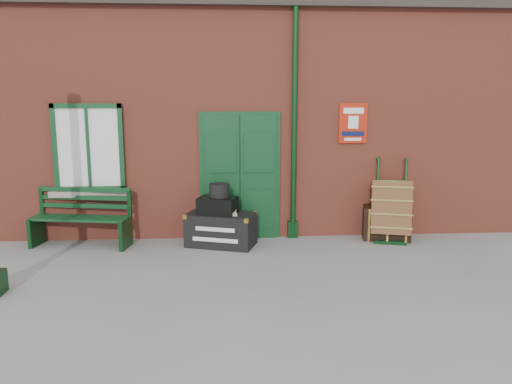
{
  "coord_description": "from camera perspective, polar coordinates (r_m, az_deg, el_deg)",
  "views": [
    {
      "loc": [
        -0.59,
        -7.26,
        2.46
      ],
      "look_at": [
        -0.07,
        0.6,
        1.0
      ],
      "focal_mm": 35.0,
      "sensor_mm": 36.0,
      "label": 1
    }
  ],
  "objects": [
    {
      "name": "strongbox",
      "position": [
        8.45,
        -4.39,
        -1.53
      ],
      "size": [
        0.73,
        0.62,
        0.28
      ],
      "primitive_type": "cube",
      "rotation": [
        0.0,
        0.0,
        -0.32
      ],
      "color": "black",
      "rests_on": "houdini_trunk"
    },
    {
      "name": "hatbox",
      "position": [
        8.43,
        -4.21,
        0.2
      ],
      "size": [
        0.43,
        0.43,
        0.22
      ],
      "primitive_type": "cylinder",
      "rotation": [
        0.0,
        0.0,
        -0.32
      ],
      "color": "black",
      "rests_on": "strongbox"
    },
    {
      "name": "porter_trolley",
      "position": [
        9.15,
        15.14,
        -1.94
      ],
      "size": [
        0.85,
        0.89,
        1.41
      ],
      "rotation": [
        0.0,
        0.0,
        -0.27
      ],
      "color": "black",
      "rests_on": "ground"
    },
    {
      "name": "dark_trunk",
      "position": [
        9.25,
        14.68,
        -3.39
      ],
      "size": [
        0.92,
        0.71,
        0.59
      ],
      "primitive_type": "cube",
      "rotation": [
        0.0,
        0.0,
        -0.23
      ],
      "color": "black",
      "rests_on": "ground"
    },
    {
      "name": "suitcase_front",
      "position": [
        8.54,
        -2.55,
        -4.06
      ],
      "size": [
        0.36,
        0.48,
        0.63
      ],
      "primitive_type": "cube",
      "rotation": [
        0.0,
        -0.23,
        0.1
      ],
      "color": "tan",
      "rests_on": "ground"
    },
    {
      "name": "ground",
      "position": [
        7.68,
        0.84,
        -8.17
      ],
      "size": [
        80.0,
        80.0,
        0.0
      ],
      "primitive_type": "plane",
      "color": "gray",
      "rests_on": "ground"
    },
    {
      "name": "houdini_trunk",
      "position": [
        8.55,
        -4.02,
        -4.29
      ],
      "size": [
        1.26,
        0.94,
        0.56
      ],
      "primitive_type": "cube",
      "rotation": [
        0.0,
        0.0,
        -0.32
      ],
      "color": "black",
      "rests_on": "ground"
    },
    {
      "name": "suitcase_back",
      "position": [
        8.62,
        -3.76,
        -3.59
      ],
      "size": [
        0.37,
        0.53,
        0.73
      ],
      "primitive_type": "cube",
      "rotation": [
        0.0,
        -0.17,
        0.1
      ],
      "color": "tan",
      "rests_on": "ground"
    },
    {
      "name": "bench",
      "position": [
        8.99,
        -19.28,
        -2.61
      ],
      "size": [
        1.71,
        0.78,
        1.02
      ],
      "rotation": [
        0.0,
        0.0,
        -0.17
      ],
      "color": "#0F3A1C",
      "rests_on": "ground"
    },
    {
      "name": "station_building",
      "position": [
        10.77,
        -0.66,
        8.92
      ],
      "size": [
        10.3,
        4.3,
        4.36
      ],
      "color": "#A84636",
      "rests_on": "ground"
    }
  ]
}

